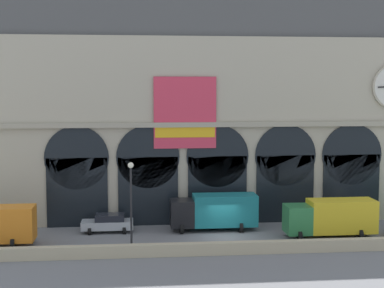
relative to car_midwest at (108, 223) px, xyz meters
The scene contains 7 objects.
ground_plane 10.22m from the car_midwest, 15.75° to the right, with size 200.00×200.00×0.00m, color slate.
quay_parapet_wall 12.43m from the car_midwest, 37.90° to the right, with size 90.00×0.70×0.92m, color #BCAD8C.
station_building 14.24m from the car_midwest, 23.62° to the left, with size 38.97×4.53×21.07m.
car_midwest is the anchor object (origin of this frame).
box_truck_center 9.27m from the car_midwest, ahead, with size 7.50×2.91×3.12m.
box_truck_mideast 18.87m from the car_midwest, 10.78° to the right, with size 7.50×2.91×3.12m.
street_lamp_quayside 7.99m from the car_midwest, 73.37° to the right, with size 0.44×0.44×6.90m.
Camera 1 is at (-7.47, -46.47, 12.34)m, focal length 54.08 mm.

